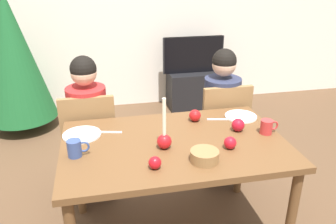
# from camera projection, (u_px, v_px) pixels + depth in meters

# --- Properties ---
(back_wall) EXTENTS (6.40, 0.10, 2.60)m
(back_wall) POSITION_uv_depth(u_px,v_px,m) (128.00, 5.00, 4.27)
(back_wall) COLOR silver
(back_wall) RESTS_ON ground
(dining_table) EXTENTS (1.40, 0.90, 0.75)m
(dining_table) POSITION_uv_depth(u_px,v_px,m) (174.00, 153.00, 2.19)
(dining_table) COLOR brown
(dining_table) RESTS_ON ground
(chair_left) EXTENTS (0.40, 0.40, 0.90)m
(chair_left) POSITION_uv_depth(u_px,v_px,m) (90.00, 139.00, 2.69)
(chair_left) COLOR olive
(chair_left) RESTS_ON ground
(chair_right) EXTENTS (0.40, 0.40, 0.90)m
(chair_right) POSITION_uv_depth(u_px,v_px,m) (221.00, 127.00, 2.90)
(chair_right) COLOR olive
(chair_right) RESTS_ON ground
(person_left_child) EXTENTS (0.30, 0.30, 1.17)m
(person_left_child) POSITION_uv_depth(u_px,v_px,m) (89.00, 131.00, 2.70)
(person_left_child) COLOR #33384C
(person_left_child) RESTS_ON ground
(person_right_child) EXTENTS (0.30, 0.30, 1.17)m
(person_right_child) POSITION_uv_depth(u_px,v_px,m) (220.00, 119.00, 2.91)
(person_right_child) COLOR #33384C
(person_right_child) RESTS_ON ground
(tv_stand) EXTENTS (0.64, 0.40, 0.48)m
(tv_stand) POSITION_uv_depth(u_px,v_px,m) (192.00, 89.00, 4.57)
(tv_stand) COLOR black
(tv_stand) RESTS_ON ground
(tv) EXTENTS (0.79, 0.05, 0.46)m
(tv) POSITION_uv_depth(u_px,v_px,m) (193.00, 55.00, 4.39)
(tv) COLOR black
(tv) RESTS_ON tv_stand
(christmas_tree) EXTENTS (0.77, 0.77, 1.66)m
(christmas_tree) POSITION_uv_depth(u_px,v_px,m) (13.00, 56.00, 3.72)
(christmas_tree) COLOR brown
(christmas_tree) RESTS_ON ground
(candle_centerpiece) EXTENTS (0.09, 0.09, 0.32)m
(candle_centerpiece) POSITION_uv_depth(u_px,v_px,m) (164.00, 138.00, 2.06)
(candle_centerpiece) COLOR red
(candle_centerpiece) RESTS_ON dining_table
(plate_left) EXTENTS (0.25, 0.25, 0.01)m
(plate_left) POSITION_uv_depth(u_px,v_px,m) (82.00, 135.00, 2.24)
(plate_left) COLOR silver
(plate_left) RESTS_ON dining_table
(plate_right) EXTENTS (0.23, 0.23, 0.01)m
(plate_right) POSITION_uv_depth(u_px,v_px,m) (241.00, 116.00, 2.50)
(plate_right) COLOR white
(plate_right) RESTS_ON dining_table
(mug_left) EXTENTS (0.13, 0.08, 0.10)m
(mug_left) POSITION_uv_depth(u_px,v_px,m) (75.00, 148.00, 1.98)
(mug_left) COLOR #33477F
(mug_left) RESTS_ON dining_table
(mug_right) EXTENTS (0.12, 0.08, 0.09)m
(mug_right) POSITION_uv_depth(u_px,v_px,m) (267.00, 127.00, 2.25)
(mug_right) COLOR #B72D2D
(mug_right) RESTS_ON dining_table
(fork_left) EXTENTS (0.18, 0.06, 0.01)m
(fork_left) POSITION_uv_depth(u_px,v_px,m) (108.00, 132.00, 2.27)
(fork_left) COLOR silver
(fork_left) RESTS_ON dining_table
(fork_right) EXTENTS (0.18, 0.05, 0.01)m
(fork_right) POSITION_uv_depth(u_px,v_px,m) (219.00, 119.00, 2.46)
(fork_right) COLOR silver
(fork_right) RESTS_ON dining_table
(bowl_walnuts) EXTENTS (0.16, 0.16, 0.07)m
(bowl_walnuts) POSITION_uv_depth(u_px,v_px,m) (204.00, 156.00, 1.93)
(bowl_walnuts) COLOR olive
(bowl_walnuts) RESTS_ON dining_table
(apple_near_candle) EXTENTS (0.09, 0.09, 0.09)m
(apple_near_candle) POSITION_uv_depth(u_px,v_px,m) (238.00, 125.00, 2.28)
(apple_near_candle) COLOR #AD1121
(apple_near_candle) RESTS_ON dining_table
(apple_by_left_plate) EXTENTS (0.07, 0.07, 0.07)m
(apple_by_left_plate) POSITION_uv_depth(u_px,v_px,m) (155.00, 163.00, 1.86)
(apple_by_left_plate) COLOR #B41019
(apple_by_left_plate) RESTS_ON dining_table
(apple_by_right_mug) EXTENTS (0.08, 0.08, 0.08)m
(apple_by_right_mug) POSITION_uv_depth(u_px,v_px,m) (195.00, 115.00, 2.43)
(apple_by_right_mug) COLOR #B31618
(apple_by_right_mug) RESTS_ON dining_table
(apple_far_edge) EXTENTS (0.08, 0.08, 0.08)m
(apple_far_edge) POSITION_uv_depth(u_px,v_px,m) (230.00, 143.00, 2.07)
(apple_far_edge) COLOR red
(apple_far_edge) RESTS_ON dining_table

